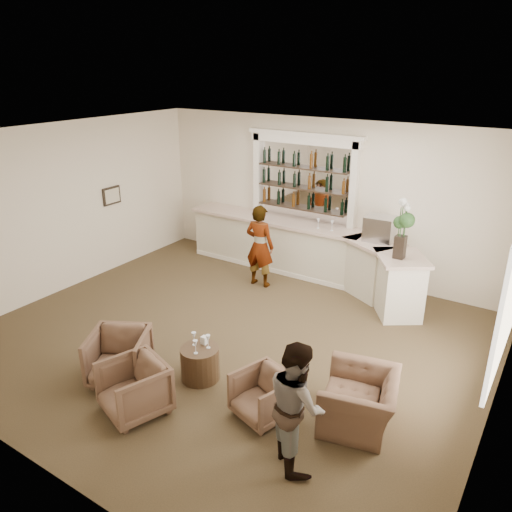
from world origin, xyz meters
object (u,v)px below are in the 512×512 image
at_px(bar_counter, 306,252).
at_px(sommelier, 260,246).
at_px(cocktail_table, 200,363).
at_px(armchair_right, 263,396).
at_px(armchair_left, 119,356).
at_px(espresso_machine, 379,228).
at_px(flower_vase, 402,225).
at_px(armchair_center, 134,388).
at_px(armchair_far, 359,401).
at_px(guest, 296,404).

distance_m(bar_counter, sommelier, 1.10).
relative_size(cocktail_table, armchair_right, 0.81).
distance_m(cocktail_table, armchair_left, 1.17).
xyz_separation_m(armchair_left, espresso_machine, (2.08, 4.76, 1.00)).
bearing_deg(armchair_right, sommelier, 140.98).
bearing_deg(cocktail_table, flower_vase, 63.12).
xyz_separation_m(armchair_center, armchair_far, (2.56, 1.40, -0.02)).
height_order(armchair_center, flower_vase, flower_vase).
height_order(bar_counter, espresso_machine, espresso_machine).
height_order(armchair_left, armchair_far, armchair_left).
height_order(sommelier, espresso_machine, sommelier).
height_order(bar_counter, armchair_center, bar_counter).
relative_size(armchair_center, armchair_far, 0.77).
relative_size(armchair_center, flower_vase, 0.75).
relative_size(armchair_left, flower_vase, 0.77).
relative_size(armchair_left, armchair_right, 1.19).
xyz_separation_m(armchair_left, armchair_center, (0.73, -0.42, -0.01)).
xyz_separation_m(sommelier, armchair_left, (0.08, -3.90, -0.48)).
relative_size(sommelier, flower_vase, 1.59).
distance_m(guest, armchair_center, 2.26).
relative_size(guest, armchair_left, 1.89).
distance_m(armchair_right, espresso_machine, 4.46).
xyz_separation_m(cocktail_table, guest, (1.94, -0.67, 0.53)).
bearing_deg(armchair_right, bar_counter, 128.82).
bearing_deg(armchair_far, cocktail_table, -95.23).
relative_size(armchair_left, armchair_center, 1.03).
xyz_separation_m(guest, armchair_far, (0.37, 1.00, -0.44)).
distance_m(sommelier, armchair_far, 4.49).
height_order(armchair_left, armchair_center, armchair_left).
xyz_separation_m(armchair_left, armchair_far, (3.29, 0.98, -0.04)).
bearing_deg(armchair_center, armchair_right, 49.47).
relative_size(armchair_center, armchair_right, 1.15).
xyz_separation_m(bar_counter, cocktail_table, (0.45, -4.14, -0.32)).
bearing_deg(bar_counter, espresso_machine, -0.90).
xyz_separation_m(bar_counter, armchair_left, (-0.52, -4.78, -0.20)).
bearing_deg(cocktail_table, armchair_left, -146.40).
xyz_separation_m(espresso_machine, flower_vase, (0.62, -0.69, 0.37)).
bearing_deg(armchair_right, armchair_center, -132.13).
xyz_separation_m(armchair_right, armchair_far, (1.10, 0.55, 0.02)).
bearing_deg(espresso_machine, guest, -84.36).
relative_size(cocktail_table, armchair_left, 0.68).
relative_size(bar_counter, cocktail_table, 10.10).
bearing_deg(armchair_left, armchair_center, -58.23).
bearing_deg(armchair_left, flower_vase, 27.80).
height_order(guest, armchair_center, guest).
bearing_deg(armchair_right, armchair_left, -151.06).
bearing_deg(bar_counter, flower_vase, -18.16).
bearing_deg(bar_counter, armchair_right, -68.99).
bearing_deg(flower_vase, bar_counter, 161.84).
height_order(sommelier, armchair_right, sommelier).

